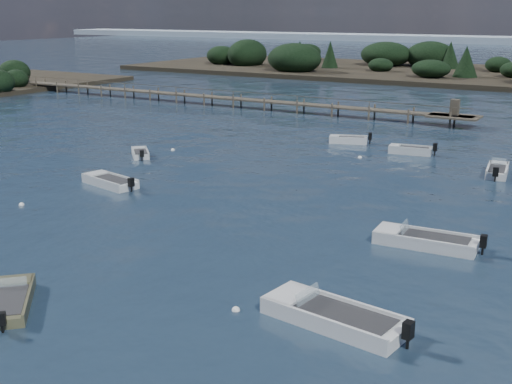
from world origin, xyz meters
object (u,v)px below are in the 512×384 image
Objects in this scene: tender_far_white at (348,141)px; dinghy_mid_grey at (110,183)px; dinghy_extra_a at (497,172)px; dinghy_mid_white_a at (333,319)px; tender_far_grey_b at (410,152)px; dinghy_mid_white_b at (425,242)px; jetty at (237,99)px; dinghy_near_olive at (11,303)px; tender_far_grey at (140,154)px.

dinghy_mid_grey is at bearing -110.36° from tender_far_white.
dinghy_mid_white_a reaches higher than dinghy_extra_a.
dinghy_mid_white_a reaches higher than tender_far_grey_b.
dinghy_mid_white_b is 21.52m from tender_far_grey_b.
jetty is at bearing 146.57° from tender_far_white.
dinghy_extra_a is (13.48, -5.12, 0.01)m from tender_far_white.
dinghy_mid_white_b is at bearing 51.69° from dinghy_near_olive.
dinghy_extra_a reaches higher than dinghy_mid_white_b.
tender_far_white is at bearing 166.19° from tender_far_grey_b.
dinghy_mid_white_b is at bearing -70.08° from tender_far_grey_b.
dinghy_mid_grey is 1.23× the size of tender_far_grey_b.
dinghy_extra_a is (25.53, 8.35, 0.03)m from tender_far_grey.
dinghy_mid_white_b is (21.26, -0.45, 0.01)m from dinghy_mid_grey.
dinghy_extra_a reaches higher than dinghy_near_olive.
dinghy_mid_white_a is at bearing -91.21° from dinghy_extra_a.
dinghy_mid_white_a is (-0.56, -26.40, -0.01)m from dinghy_extra_a.
tender_far_grey is (-12.05, -13.47, -0.03)m from tender_far_white.
tender_far_grey is 26.86m from dinghy_extra_a.
dinghy_mid_white_a is at bearing -77.09° from tender_far_grey_b.
jetty is (-20.11, 13.27, 0.81)m from tender_far_white.
jetty reaches higher than dinghy_mid_white_a.
tender_far_grey_b is at bearing 54.85° from dinghy_mid_grey.
dinghy_mid_white_b reaches higher than tender_far_grey.
jetty is at bearing 126.41° from dinghy_mid_white_a.
jetty is (-33.48, 34.99, 0.81)m from dinghy_mid_white_b.
dinghy_near_olive is 18.08m from dinghy_mid_grey.
dinghy_mid_white_a is 55.65m from jetty.
tender_far_grey is 0.55× the size of dinghy_mid_white_b.
jetty is at bearing 113.43° from dinghy_near_olive.
dinghy_extra_a is (11.94, 31.58, 0.05)m from dinghy_near_olive.
tender_far_grey is at bearing 118.10° from dinghy_mid_grey.
dinghy_near_olive is at bearing -87.60° from tender_far_white.
dinghy_mid_white_b is (11.83, 14.98, 0.03)m from dinghy_near_olive.
dinghy_mid_white_a is at bearing -92.64° from dinghy_mid_white_b.
tender_far_white reaches higher than tender_far_grey.
dinghy_mid_white_b is 0.08× the size of jetty.
jetty is at bearing 106.77° from tender_far_grey.
jetty is at bearing 109.48° from dinghy_mid_grey.
tender_far_grey is at bearing 144.15° from dinghy_mid_white_a.
dinghy_extra_a is at bearing 18.11° from tender_far_grey.
tender_far_white is at bearing 69.64° from dinghy_mid_grey.
tender_far_white is 0.97× the size of tender_far_grey_b.
tender_far_white reaches higher than dinghy_mid_grey.
dinghy_extra_a is 0.06× the size of jetty.
dinghy_mid_white_b is at bearing -46.26° from jetty.
dinghy_mid_grey is 24.19m from tender_far_grey_b.
dinghy_mid_white_b is at bearing -1.22° from dinghy_mid_grey.
tender_far_grey is at bearing -146.48° from tender_far_grey_b.
tender_far_grey_b is 0.93× the size of dinghy_extra_a.
dinghy_mid_white_b is 0.91× the size of dinghy_mid_white_a.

